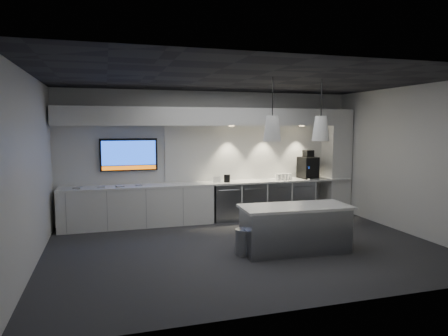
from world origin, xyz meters
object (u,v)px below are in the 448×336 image
object	(u,v)px
island	(295,228)
bin	(244,242)
coffee_machine	(308,167)
wall_tv	(129,155)

from	to	relation	value
island	bin	world-z (taller)	island
bin	coffee_machine	distance (m)	3.75
coffee_machine	bin	bearing A→B (deg)	-140.54
wall_tv	island	bearing A→B (deg)	-47.44
wall_tv	bin	xyz separation A→B (m)	(1.74, -2.80, -1.34)
bin	coffee_machine	xyz separation A→B (m)	(2.57, 2.55, 0.97)
island	bin	size ratio (longest dim) A/B	4.40
coffee_machine	wall_tv	bearing A→B (deg)	171.35
coffee_machine	island	bearing A→B (deg)	-127.55
island	bin	bearing A→B (deg)	177.61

